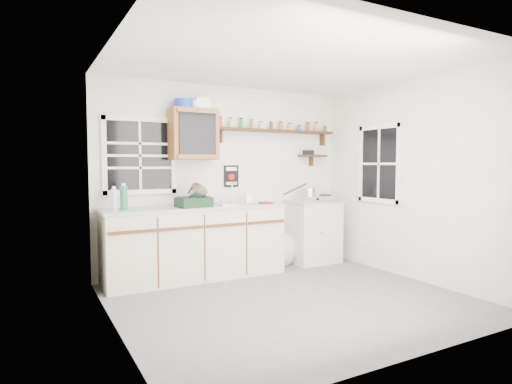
% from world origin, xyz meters
% --- Properties ---
extents(room, '(3.64, 3.24, 2.54)m').
position_xyz_m(room, '(0.00, 0.00, 1.25)').
color(room, '#59595B').
rests_on(room, ground).
extents(main_cabinet, '(2.31, 0.63, 0.92)m').
position_xyz_m(main_cabinet, '(-0.58, 1.30, 0.46)').
color(main_cabinet, beige).
rests_on(main_cabinet, floor).
extents(right_cabinet, '(0.73, 0.57, 0.91)m').
position_xyz_m(right_cabinet, '(1.25, 1.32, 0.46)').
color(right_cabinet, silver).
rests_on(right_cabinet, floor).
extents(sink, '(0.52, 0.44, 0.29)m').
position_xyz_m(sink, '(-0.05, 1.30, 0.93)').
color(sink, '#BBBBC0').
rests_on(sink, main_cabinet).
extents(upper_cabinet, '(0.60, 0.32, 0.65)m').
position_xyz_m(upper_cabinet, '(-0.55, 1.44, 1.82)').
color(upper_cabinet, brown).
rests_on(upper_cabinet, wall_back).
extents(upper_cabinet_clutter, '(0.45, 0.24, 0.14)m').
position_xyz_m(upper_cabinet_clutter, '(-0.58, 1.44, 2.21)').
color(upper_cabinet_clutter, '#1B33B2').
rests_on(upper_cabinet_clutter, upper_cabinet).
extents(spice_shelf, '(1.91, 0.18, 0.35)m').
position_xyz_m(spice_shelf, '(0.72, 1.51, 1.93)').
color(spice_shelf, black).
rests_on(spice_shelf, wall_back).
extents(secondary_shelf, '(0.45, 0.16, 0.24)m').
position_xyz_m(secondary_shelf, '(1.36, 1.52, 1.58)').
color(secondary_shelf, black).
rests_on(secondary_shelf, wall_back).
extents(warning_sign, '(0.22, 0.02, 0.30)m').
position_xyz_m(warning_sign, '(0.05, 1.59, 1.28)').
color(warning_sign, black).
rests_on(warning_sign, wall_back).
extents(window_back, '(0.93, 0.03, 0.98)m').
position_xyz_m(window_back, '(-1.20, 1.59, 1.55)').
color(window_back, black).
rests_on(window_back, wall_back).
extents(window_right, '(0.03, 0.78, 1.08)m').
position_xyz_m(window_right, '(1.79, 0.55, 1.45)').
color(window_right, black).
rests_on(window_right, wall_back).
extents(water_bottles, '(0.18, 0.08, 0.31)m').
position_xyz_m(water_bottles, '(-1.51, 1.27, 1.06)').
color(water_bottles, silver).
rests_on(water_bottles, main_cabinet).
extents(dish_rack, '(0.42, 0.33, 0.30)m').
position_xyz_m(dish_rack, '(-0.63, 1.20, 1.02)').
color(dish_rack, black).
rests_on(dish_rack, main_cabinet).
extents(soap_bottle, '(0.10, 0.10, 0.17)m').
position_xyz_m(soap_bottle, '(0.21, 1.39, 1.01)').
color(soap_bottle, white).
rests_on(soap_bottle, main_cabinet).
extents(rag, '(0.16, 0.14, 0.02)m').
position_xyz_m(rag, '(0.34, 1.13, 0.93)').
color(rag, maroon).
rests_on(rag, main_cabinet).
extents(hotplate, '(0.61, 0.37, 0.08)m').
position_xyz_m(hotplate, '(1.31, 1.31, 0.95)').
color(hotplate, '#BBBBC0').
rests_on(hotplate, right_cabinet).
extents(saucepan, '(0.45, 0.25, 0.19)m').
position_xyz_m(saucepan, '(1.16, 1.31, 1.04)').
color(saucepan, '#BBBBC0').
rests_on(saucepan, hotplate).
extents(trash_bag, '(0.46, 0.42, 0.53)m').
position_xyz_m(trash_bag, '(0.72, 1.40, 0.23)').
color(trash_bag, beige).
rests_on(trash_bag, floor).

